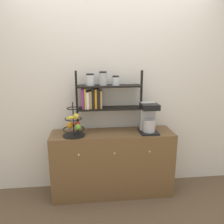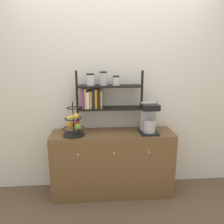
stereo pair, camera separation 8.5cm
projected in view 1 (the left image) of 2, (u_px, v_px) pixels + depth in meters
ground_plane at (114, 201)px, 2.62m from camera, size 12.00×12.00×0.00m
wall_back at (111, 89)px, 2.73m from camera, size 7.00×0.05×2.60m
sideboard at (113, 163)px, 2.71m from camera, size 1.47×0.41×0.80m
coffee_maker at (148, 118)px, 2.61m from camera, size 0.21×0.26×0.35m
fruit_stand at (74, 125)px, 2.49m from camera, size 0.25×0.25×0.39m
shelf_hutch at (100, 94)px, 2.59m from camera, size 0.80×0.20×0.73m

